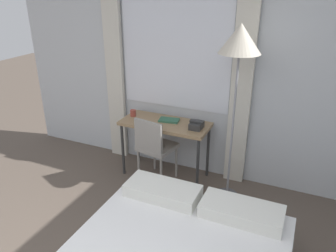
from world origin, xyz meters
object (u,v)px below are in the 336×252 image
at_px(standing_lamp, 240,47).
at_px(mug, 133,113).
at_px(desk_chair, 154,145).
at_px(desk, 165,128).
at_px(telephone, 197,125).
at_px(book, 169,120).

xyz_separation_m(standing_lamp, mug, (-1.32, 0.16, -0.96)).
relative_size(desk_chair, mug, 10.34).
bearing_deg(desk_chair, mug, 162.35).
height_order(desk_chair, standing_lamp, standing_lamp).
height_order(desk, telephone, telephone).
bearing_deg(book, standing_lamp, -13.21).
bearing_deg(mug, desk_chair, -27.37).
bearing_deg(desk_chair, desk, 82.05).
bearing_deg(telephone, book, 169.37).
height_order(desk, mug, mug).
bearing_deg(standing_lamp, telephone, 164.63).
height_order(standing_lamp, mug, standing_lamp).
distance_m(desk, desk_chair, 0.25).
height_order(desk_chair, book, desk_chair).
bearing_deg(book, desk, -116.40).
xyz_separation_m(standing_lamp, telephone, (-0.45, 0.12, -0.95)).
relative_size(desk_chair, book, 3.26).
bearing_deg(desk_chair, telephone, 29.73).
distance_m(desk, standing_lamp, 1.38).
relative_size(telephone, mug, 2.24).
distance_m(desk_chair, book, 0.36).
relative_size(desk, telephone, 5.87).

